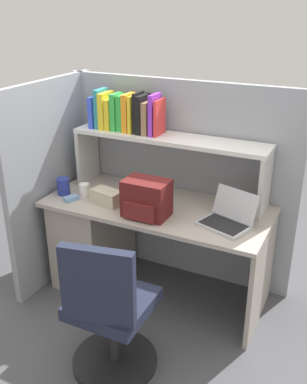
{
  "coord_description": "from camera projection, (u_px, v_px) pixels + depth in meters",
  "views": [
    {
      "loc": [
        1.21,
        -2.55,
        2.06
      ],
      "look_at": [
        0.0,
        -0.05,
        0.85
      ],
      "focal_mm": 41.31,
      "sensor_mm": 36.0,
      "label": 1
    }
  ],
  "objects": [
    {
      "name": "office_chair",
      "position": [
        110.0,
        317.0,
        2.52
      ],
      "size": [
        0.52,
        0.52,
        0.93
      ],
      "rotation": [
        0.0,
        0.0,
        3.34
      ],
      "color": "black",
      "rests_on": "ground_plane"
    },
    {
      "name": "overhead_hutch",
      "position": [
        169.0,
        150.0,
        3.14
      ],
      "size": [
        1.44,
        0.28,
        0.45
      ],
      "color": "beige",
      "rests_on": "desk"
    },
    {
      "name": "backpack",
      "position": [
        146.0,
        199.0,
        2.92
      ],
      "size": [
        0.3,
        0.23,
        0.25
      ],
      "color": "#591919",
      "rests_on": "desk"
    },
    {
      "name": "ground_plane",
      "position": [
        156.0,
        290.0,
        3.41
      ],
      "size": [
        8.0,
        8.0,
        0.0
      ],
      "primitive_type": "plane",
      "color": "#4C4C51"
    },
    {
      "name": "computer_mouse",
      "position": [
        71.0,
        198.0,
        3.18
      ],
      "size": [
        0.1,
        0.12,
        0.03
      ],
      "primitive_type": "cube",
      "rotation": [
        0.0,
        0.0,
        -0.41
      ],
      "color": "#7299C6",
      "rests_on": "desk"
    },
    {
      "name": "desk",
      "position": [
        111.0,
        234.0,
        3.4
      ],
      "size": [
        1.6,
        0.7,
        0.73
      ],
      "color": "#AAA093",
      "rests_on": "ground_plane"
    },
    {
      "name": "snack_canister",
      "position": [
        63.0,
        186.0,
        3.27
      ],
      "size": [
        0.1,
        0.1,
        0.12
      ],
      "primitive_type": "cylinder",
      "color": "navy",
      "rests_on": "desk"
    },
    {
      "name": "cubicle_partition_left",
      "position": [
        54.0,
        182.0,
        3.4
      ],
      "size": [
        0.05,
        1.06,
        1.55
      ],
      "primitive_type": "cube",
      "color": "gray",
      "rests_on": "ground_plane"
    },
    {
      "name": "tissue_box",
      "position": [
        107.0,
        197.0,
        3.13
      ],
      "size": [
        0.24,
        0.16,
        0.1
      ],
      "primitive_type": "cube",
      "rotation": [
        0.0,
        0.0,
        -0.19
      ],
      "color": "#BFB299",
      "rests_on": "desk"
    },
    {
      "name": "reference_books_on_shelf",
      "position": [
        125.0,
        113.0,
        3.19
      ],
      "size": [
        0.55,
        0.19,
        0.29
      ],
      "color": "blue",
      "rests_on": "overhead_hutch"
    },
    {
      "name": "cubicle_partition_rear",
      "position": [
        178.0,
        181.0,
        3.41
      ],
      "size": [
        1.84,
        0.05,
        1.55
      ],
      "primitive_type": "cube",
      "color": "gray",
      "rests_on": "ground_plane"
    },
    {
      "name": "laptop",
      "position": [
        228.0,
        218.0,
        2.83
      ],
      "size": [
        0.38,
        0.35,
        0.22
      ],
      "color": "#B7BABF",
      "rests_on": "desk"
    },
    {
      "name": "paper_cup",
      "position": [
        84.0,
        190.0,
        3.25
      ],
      "size": [
        0.08,
        0.08,
        0.09
      ],
      "primitive_type": "cylinder",
      "color": "white",
      "rests_on": "desk"
    }
  ]
}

